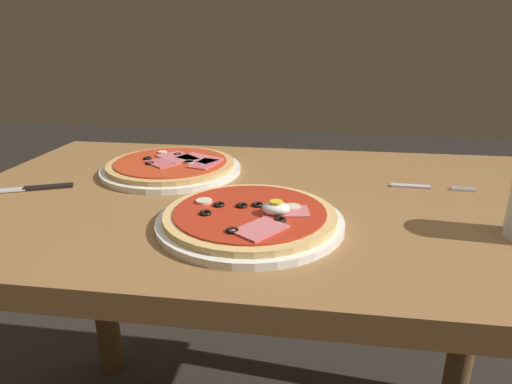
# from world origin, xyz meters

# --- Properties ---
(dining_table) EXTENTS (1.17, 0.72, 0.73)m
(dining_table) POSITION_xyz_m (0.00, 0.00, 0.60)
(dining_table) COLOR olive
(dining_table) RESTS_ON ground
(pizza_foreground) EXTENTS (0.30, 0.30, 0.05)m
(pizza_foreground) POSITION_xyz_m (-0.00, -0.14, 0.74)
(pizza_foreground) COLOR white
(pizza_foreground) RESTS_ON dining_table
(pizza_across_left) EXTENTS (0.30, 0.30, 0.03)m
(pizza_across_left) POSITION_xyz_m (-0.21, 0.11, 0.74)
(pizza_across_left) COLOR white
(pizza_across_left) RESTS_ON dining_table
(fork) EXTENTS (0.16, 0.02, 0.00)m
(fork) POSITION_xyz_m (0.31, 0.08, 0.73)
(fork) COLOR silver
(fork) RESTS_ON dining_table
(knife) EXTENTS (0.19, 0.10, 0.01)m
(knife) POSITION_xyz_m (-0.45, -0.04, 0.73)
(knife) COLOR silver
(knife) RESTS_ON dining_table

